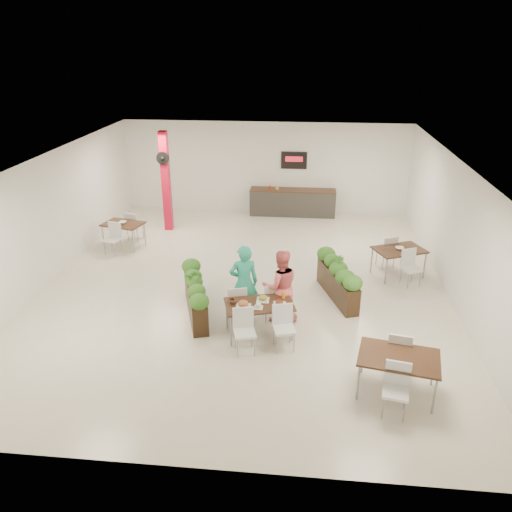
# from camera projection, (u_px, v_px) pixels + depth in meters

# --- Properties ---
(ground) EXTENTS (12.00, 12.00, 0.00)m
(ground) POSITION_uv_depth(u_px,v_px,m) (246.00, 285.00, 12.79)
(ground) COLOR beige
(ground) RESTS_ON ground
(room_shell) EXTENTS (10.10, 12.10, 3.22)m
(room_shell) POSITION_uv_depth(u_px,v_px,m) (245.00, 210.00, 11.99)
(room_shell) COLOR white
(room_shell) RESTS_ON ground
(red_column) EXTENTS (0.40, 0.41, 3.20)m
(red_column) POSITION_uv_depth(u_px,v_px,m) (166.00, 181.00, 15.86)
(red_column) COLOR red
(red_column) RESTS_ON ground
(service_counter) EXTENTS (3.00, 0.64, 2.20)m
(service_counter) POSITION_uv_depth(u_px,v_px,m) (293.00, 202.00, 17.66)
(service_counter) COLOR #302D2A
(service_counter) RESTS_ON ground
(main_table) EXTENTS (1.61, 1.89, 0.92)m
(main_table) POSITION_uv_depth(u_px,v_px,m) (259.00, 308.00, 10.37)
(main_table) COLOR black
(main_table) RESTS_ON ground
(diner_man) EXTENTS (0.73, 0.58, 1.77)m
(diner_man) POSITION_uv_depth(u_px,v_px,m) (244.00, 283.00, 10.91)
(diner_man) COLOR #29B191
(diner_man) RESTS_ON ground
(diner_woman) EXTENTS (0.96, 0.83, 1.68)m
(diner_woman) POSITION_uv_depth(u_px,v_px,m) (280.00, 286.00, 10.85)
(diner_woman) COLOR #F16B6D
(diner_woman) RESTS_ON ground
(planter_left) EXTENTS (0.94, 2.04, 1.11)m
(planter_left) POSITION_uv_depth(u_px,v_px,m) (195.00, 293.00, 11.21)
(planter_left) COLOR black
(planter_left) RESTS_ON ground
(planter_right) EXTENTS (0.95, 1.99, 1.09)m
(planter_right) POSITION_uv_depth(u_px,v_px,m) (338.00, 278.00, 11.96)
(planter_right) COLOR black
(planter_right) RESTS_ON ground
(side_table_a) EXTENTS (1.30, 1.67, 0.92)m
(side_table_a) POSITION_uv_depth(u_px,v_px,m) (123.00, 227.00, 14.88)
(side_table_a) COLOR black
(side_table_a) RESTS_ON ground
(side_table_b) EXTENTS (1.50, 1.65, 0.92)m
(side_table_b) POSITION_uv_depth(u_px,v_px,m) (399.00, 253.00, 13.05)
(side_table_b) COLOR black
(side_table_b) RESTS_ON ground
(side_table_c) EXTENTS (1.52, 1.67, 0.92)m
(side_table_c) POSITION_uv_depth(u_px,v_px,m) (398.00, 362.00, 8.65)
(side_table_c) COLOR black
(side_table_c) RESTS_ON ground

